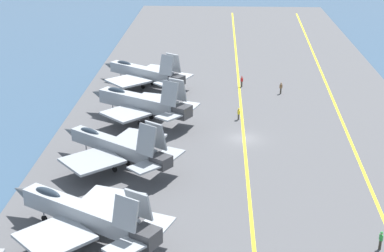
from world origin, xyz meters
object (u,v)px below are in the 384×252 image
at_px(parked_jet_nearest, 83,214).
at_px(crew_brown_vest, 281,88).
at_px(crew_green_vest, 381,240).
at_px(crew_red_vest, 242,81).
at_px(crew_yellow_vest, 239,113).
at_px(parked_jet_fourth, 143,73).
at_px(parked_jet_second, 116,146).
at_px(parked_jet_third, 140,102).

xyz_separation_m(parked_jet_nearest, crew_brown_vest, (41.77, -21.45, -1.43)).
height_order(crew_brown_vest, crew_green_vest, crew_brown_vest).
bearing_deg(crew_red_vest, crew_yellow_vest, 176.48).
height_order(crew_green_vest, crew_yellow_vest, crew_green_vest).
bearing_deg(parked_jet_fourth, parked_jet_second, -178.77).
bearing_deg(parked_jet_nearest, crew_yellow_vest, -25.83).
distance_m(parked_jet_nearest, parked_jet_fourth, 44.62).
bearing_deg(parked_jet_third, crew_green_vest, -140.36).
bearing_deg(parked_jet_nearest, crew_red_vest, -19.08).
bearing_deg(parked_jet_nearest, parked_jet_second, -2.03).
xyz_separation_m(parked_jet_second, crew_yellow_vest, (15.64, -14.13, -1.63)).
height_order(parked_jet_second, parked_jet_fourth, parked_jet_second).
distance_m(parked_jet_nearest, parked_jet_second, 14.64).
height_order(parked_jet_second, crew_brown_vest, parked_jet_second).
xyz_separation_m(parked_jet_third, crew_red_vest, (15.84, -14.23, -1.73)).
relative_size(parked_jet_nearest, parked_jet_third, 1.03).
xyz_separation_m(parked_jet_second, parked_jet_fourth, (29.99, 0.64, -0.28)).
height_order(parked_jet_nearest, crew_brown_vest, parked_jet_nearest).
relative_size(crew_red_vest, crew_brown_vest, 0.98).
xyz_separation_m(parked_jet_nearest, crew_yellow_vest, (30.27, -14.65, -1.50)).
bearing_deg(crew_brown_vest, crew_green_vest, -173.84).
relative_size(parked_jet_third, crew_yellow_vest, 9.61).
relative_size(parked_jet_nearest, parked_jet_fourth, 1.05).
relative_size(parked_jet_second, crew_brown_vest, 8.54).
relative_size(parked_jet_nearest, crew_green_vest, 9.31).
height_order(parked_jet_third, crew_yellow_vest, parked_jet_third).
bearing_deg(parked_jet_fourth, crew_red_vest, -88.74).
bearing_deg(crew_brown_vest, parked_jet_third, 122.14).
xyz_separation_m(parked_jet_fourth, crew_yellow_vest, (-14.35, -14.77, -1.35)).
relative_size(parked_jet_third, parked_jet_fourth, 1.02).
relative_size(parked_jet_fourth, crew_red_vest, 8.92).
bearing_deg(crew_red_vest, parked_jet_fourth, 91.26).
xyz_separation_m(parked_jet_third, crew_brown_vest, (12.65, -20.13, -1.71)).
relative_size(parked_jet_second, parked_jet_fourth, 0.98).
bearing_deg(crew_green_vest, parked_jet_nearest, 88.41).
distance_m(parked_jet_third, crew_red_vest, 21.36).
bearing_deg(crew_brown_vest, crew_yellow_vest, 149.38).
bearing_deg(crew_yellow_vest, parked_jet_second, 137.90).
distance_m(parked_jet_fourth, crew_yellow_vest, 20.64).
xyz_separation_m(parked_jet_fourth, crew_red_vest, (0.34, -15.68, -1.29)).
bearing_deg(crew_brown_vest, parked_jet_nearest, 152.81).
bearing_deg(parked_jet_second, crew_yellow_vest, -42.10).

